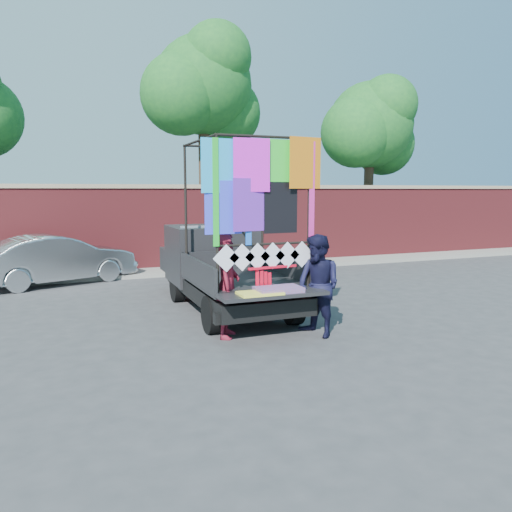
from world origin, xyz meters
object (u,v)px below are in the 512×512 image
object	(u,v)px
pickup_truck	(218,266)
woman	(227,285)
man	(318,286)
sedan	(58,259)

from	to	relation	value
pickup_truck	woman	world-z (taller)	pickup_truck
woman	man	xyz separation A→B (m)	(1.43, -0.51, -0.02)
sedan	man	world-z (taller)	man
sedan	woman	size ratio (longest dim) A/B	2.23
pickup_truck	sedan	bearing A→B (deg)	129.87
sedan	man	bearing A→B (deg)	-168.81
pickup_truck	sedan	distance (m)	5.00
woman	man	size ratio (longest dim) A/B	1.03
man	pickup_truck	bearing A→B (deg)	-178.35
man	sedan	bearing A→B (deg)	-163.67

